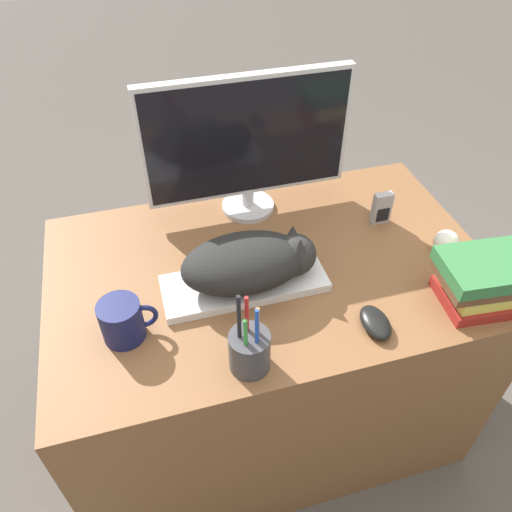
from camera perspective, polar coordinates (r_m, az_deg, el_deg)
The scene contains 11 objects.
ground_plane at distance 1.80m, azimuth 5.00°, elevation -26.90°, with size 12.00×12.00×0.00m, color #4C4742.
desk at distance 1.64m, azimuth 1.34°, elevation -10.44°, with size 1.19×0.75×0.74m.
keyboard at distance 1.30m, azimuth -1.34°, elevation -3.15°, with size 0.43×0.15×0.02m.
cat at distance 1.25m, azimuth -0.45°, elevation -0.58°, with size 0.35×0.19×0.13m.
monitor at distance 1.43m, azimuth -1.00°, elevation 12.95°, with size 0.59×0.16×0.42m.
computer_mouse at distance 1.24m, azimuth 13.49°, elevation -7.39°, with size 0.07×0.11×0.03m.
coffee_mug at distance 1.20m, azimuth -14.98°, elevation -7.15°, with size 0.13×0.10×0.10m.
pen_cup at distance 1.11m, azimuth -0.75°, elevation -10.67°, with size 0.09×0.09×0.23m.
baseball at distance 1.48m, azimuth 20.91°, elevation 1.47°, with size 0.07×0.07×0.07m.
phone at distance 1.52m, azimuth 14.17°, elevation 5.30°, with size 0.05×0.03×0.10m.
book_stack at distance 1.34m, azimuth 24.42°, elevation -2.50°, with size 0.23×0.18×0.13m.
Camera 1 is at (-0.30, -0.56, 1.68)m, focal length 35.00 mm.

